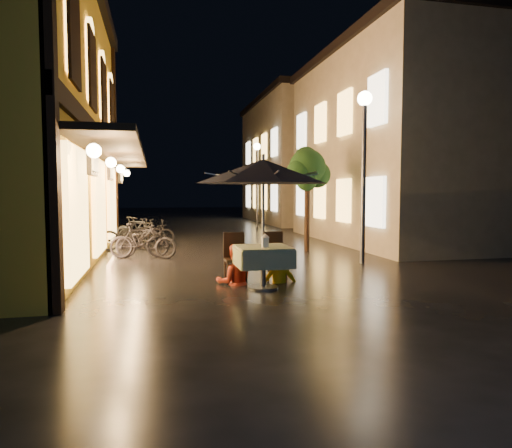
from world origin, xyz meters
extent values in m
plane|color=black|center=(0.00, 0.00, 0.00)|extent=(90.00, 90.00, 0.00)
cube|color=black|center=(-3.47, 4.00, 3.30)|extent=(0.12, 11.00, 0.35)
cube|color=black|center=(-2.90, 4.00, 2.75)|extent=(1.20, 10.50, 0.12)
cube|color=#FFBF55|center=(-3.44, 0.50, 4.60)|extent=(0.10, 0.90, 1.50)
cube|color=#FFBF55|center=(-3.44, 3.00, 4.60)|extent=(0.10, 0.90, 1.50)
cube|color=#FFBF55|center=(-3.44, 5.50, 4.60)|extent=(0.10, 0.90, 1.50)
cube|color=#FFBF55|center=(-3.44, 8.00, 4.60)|extent=(0.10, 0.90, 1.50)
cube|color=#FFBF55|center=(-3.44, 0.50, 1.40)|extent=(0.10, 2.20, 2.40)
cube|color=#FFBF55|center=(-3.44, 4.00, 1.40)|extent=(0.10, 2.20, 2.40)
cube|color=#FFBF55|center=(-3.44, 7.50, 1.40)|extent=(0.10, 2.20, 2.40)
cube|color=#B6AA93|center=(7.50, 6.50, 3.25)|extent=(7.00, 9.00, 6.50)
cube|color=black|center=(7.50, 6.50, 6.65)|extent=(7.30, 9.30, 0.30)
cube|color=#FFBF55|center=(3.95, 3.20, 1.50)|extent=(0.10, 1.00, 1.40)
cube|color=#FFBF55|center=(3.95, 3.20, 4.30)|extent=(0.10, 1.00, 1.40)
cube|color=#FFBF55|center=(3.95, 5.40, 1.50)|extent=(0.10, 1.00, 1.40)
cube|color=#FFBF55|center=(3.95, 5.40, 4.30)|extent=(0.10, 1.00, 1.40)
cube|color=#FFBF55|center=(3.95, 7.60, 1.50)|extent=(0.10, 1.00, 1.40)
cube|color=#FFBF55|center=(3.95, 7.60, 4.30)|extent=(0.10, 1.00, 1.40)
cube|color=#FFBF55|center=(3.95, 9.80, 1.50)|extent=(0.10, 1.00, 1.40)
cube|color=#FFBF55|center=(3.95, 9.80, 4.30)|extent=(0.10, 1.00, 1.40)
cube|color=#B6AA93|center=(7.50, 18.00, 3.50)|extent=(7.00, 10.00, 7.00)
cube|color=black|center=(7.50, 18.00, 7.15)|extent=(7.30, 10.30, 0.30)
cube|color=#FFBF55|center=(3.95, 14.20, 1.50)|extent=(0.10, 1.00, 1.40)
cube|color=#FFBF55|center=(3.95, 14.20, 4.30)|extent=(0.10, 1.00, 1.40)
cube|color=#FFBF55|center=(3.95, 16.40, 1.50)|extent=(0.10, 1.00, 1.40)
cube|color=#FFBF55|center=(3.95, 16.40, 4.30)|extent=(0.10, 1.00, 1.40)
cube|color=#FFBF55|center=(3.95, 18.60, 1.50)|extent=(0.10, 1.00, 1.40)
cube|color=#FFBF55|center=(3.95, 18.60, 4.30)|extent=(0.10, 1.00, 1.40)
cube|color=#FFBF55|center=(3.95, 20.80, 1.50)|extent=(0.10, 1.00, 1.40)
cube|color=#FFBF55|center=(3.95, 20.80, 4.30)|extent=(0.10, 1.00, 1.40)
cylinder|color=black|center=(2.40, 4.50, 1.10)|extent=(0.16, 0.16, 2.20)
sphere|color=#143214|center=(2.40, 4.50, 2.50)|extent=(1.10, 1.10, 1.10)
sphere|color=#143214|center=(2.75, 4.60, 2.30)|extent=(0.80, 0.80, 0.80)
sphere|color=#143214|center=(2.10, 4.35, 2.35)|extent=(0.76, 0.76, 0.76)
sphere|color=#143214|center=(2.45, 4.80, 2.80)|extent=(0.70, 0.70, 0.70)
sphere|color=#143214|center=(2.30, 4.25, 2.10)|extent=(0.60, 0.60, 0.60)
cylinder|color=#59595E|center=(3.00, 2.00, 2.00)|extent=(0.12, 0.12, 4.00)
sphere|color=beige|center=(3.00, 2.00, 4.05)|extent=(0.36, 0.36, 0.36)
cylinder|color=#59595E|center=(3.00, 14.00, 2.00)|extent=(0.12, 0.12, 4.00)
sphere|color=beige|center=(3.00, 14.00, 4.05)|extent=(0.36, 0.36, 0.36)
cylinder|color=#59595E|center=(-0.11, -0.36, 0.36)|extent=(0.10, 0.10, 0.72)
cylinder|color=#59595E|center=(-0.11, -0.36, 0.02)|extent=(0.56, 0.56, 0.04)
cube|color=#2F5631|center=(-0.11, -0.36, 0.75)|extent=(0.95, 0.95, 0.06)
cube|color=#2F5631|center=(0.37, -0.36, 0.58)|extent=(0.04, 0.95, 0.33)
cube|color=#2F5631|center=(-0.58, -0.36, 0.58)|extent=(0.04, 0.95, 0.33)
cube|color=#2F5631|center=(-0.11, 0.12, 0.58)|extent=(0.95, 0.04, 0.33)
cube|color=#2F5631|center=(-0.11, -0.83, 0.58)|extent=(0.95, 0.04, 0.33)
cylinder|color=#59595E|center=(-0.11, -0.36, 1.15)|extent=(0.05, 0.05, 2.30)
cone|color=black|center=(-0.11, -0.36, 2.15)|extent=(2.43, 2.43, 0.44)
cylinder|color=#59595E|center=(-0.11, -0.36, 2.40)|extent=(0.06, 0.06, 0.12)
cube|color=black|center=(-0.51, 0.29, 0.45)|extent=(0.42, 0.42, 0.05)
cube|color=black|center=(-0.51, 0.48, 0.70)|extent=(0.42, 0.04, 0.55)
cylinder|color=black|center=(-0.69, 0.11, 0.21)|extent=(0.04, 0.04, 0.43)
cylinder|color=black|center=(-0.33, 0.11, 0.21)|extent=(0.04, 0.04, 0.43)
cylinder|color=black|center=(-0.69, 0.47, 0.21)|extent=(0.04, 0.04, 0.43)
cylinder|color=black|center=(-0.33, 0.47, 0.21)|extent=(0.04, 0.04, 0.43)
cube|color=black|center=(0.29, 0.29, 0.45)|extent=(0.42, 0.42, 0.05)
cube|color=black|center=(0.29, 0.48, 0.70)|extent=(0.42, 0.04, 0.55)
cylinder|color=black|center=(0.11, 0.11, 0.21)|extent=(0.04, 0.04, 0.43)
cylinder|color=black|center=(0.47, 0.11, 0.21)|extent=(0.04, 0.04, 0.43)
cylinder|color=black|center=(0.11, 0.47, 0.21)|extent=(0.04, 0.04, 0.43)
cylinder|color=black|center=(0.47, 0.47, 0.21)|extent=(0.04, 0.04, 0.43)
cube|color=white|center=(-0.11, -0.52, 0.87)|extent=(0.11, 0.11, 0.18)
cube|color=#FFD88C|center=(-0.11, -0.52, 0.86)|extent=(0.07, 0.07, 0.12)
cone|color=white|center=(-0.11, -0.52, 0.99)|extent=(0.16, 0.16, 0.07)
imported|color=red|center=(-0.54, 0.19, 0.75)|extent=(0.75, 0.59, 1.50)
imported|color=yellow|center=(0.32, 0.17, 0.71)|extent=(0.94, 0.56, 1.43)
imported|color=black|center=(-2.29, 4.07, 0.45)|extent=(1.82, 1.20, 0.90)
imported|color=black|center=(-2.45, 4.15, 0.47)|extent=(1.56, 0.44, 0.94)
imported|color=black|center=(-2.78, 5.88, 0.48)|extent=(1.86, 0.73, 0.96)
imported|color=black|center=(-2.46, 6.86, 0.47)|extent=(1.64, 0.84, 0.95)
imported|color=black|center=(-2.23, 6.89, 0.43)|extent=(1.71, 0.76, 0.87)
imported|color=black|center=(-2.72, 8.27, 0.45)|extent=(1.54, 1.02, 0.90)
camera|label=1|loc=(-2.04, -8.43, 1.77)|focal=32.00mm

